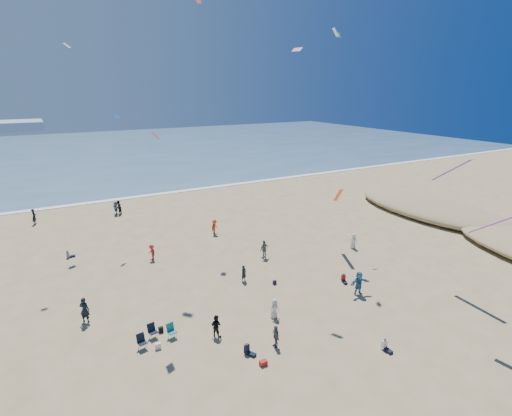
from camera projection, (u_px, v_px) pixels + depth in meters
ground at (297, 395)px, 21.47m from camera, size 220.00×220.00×0.00m
ocean at (80, 153)px, 100.61m from camera, size 220.00×100.00×0.06m
surf_line at (121, 199)px, 58.95m from camera, size 220.00×1.20×0.08m
standing_flyers at (216, 258)px, 36.52m from camera, size 29.15×47.28×1.94m
seated_group at (262, 315)px, 28.19m from camera, size 20.78×30.33×0.84m
chair_cluster at (156, 335)px, 25.81m from camera, size 2.70×1.50×1.00m
white_tote at (158, 346)px, 25.18m from camera, size 0.35×0.20×0.40m
black_backpack at (161, 330)px, 26.91m from camera, size 0.30×0.22×0.38m
cooler at (263, 363)px, 23.71m from camera, size 0.45×0.30×0.30m
navy_bag at (275, 282)px, 33.46m from camera, size 0.28×0.18×0.34m
kites_aloft at (317, 124)px, 31.36m from camera, size 44.51×40.13×24.51m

